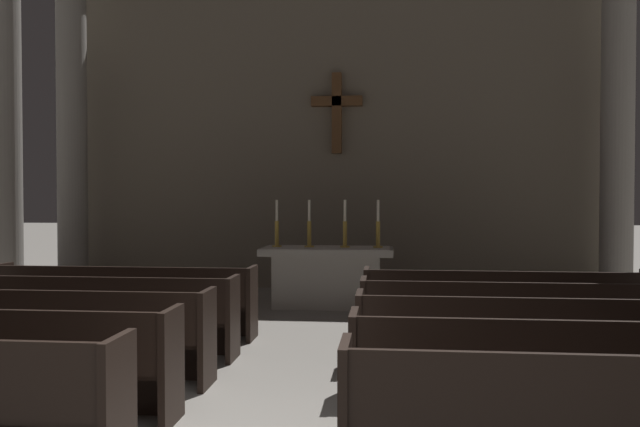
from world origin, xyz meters
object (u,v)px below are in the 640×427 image
(column_left_fourth, at_px, (72,142))
(candlestick_inner_left, at_px, (309,232))
(pew_right_row_1, at_px, (632,426))
(pew_right_row_5, at_px, (505,307))
(pew_left_row_3, at_px, (38,334))
(candlestick_outer_right, at_px, (378,232))
(pew_right_row_4, at_px, (522,324))
(pew_left_row_4, at_px, (87,315))
(column_left_third, at_px, (3,130))
(column_right_fourth, at_px, (617,137))
(candlestick_outer_left, at_px, (277,231))
(pew_right_row_3, at_px, (546,346))
(pew_right_row_2, at_px, (580,378))
(altar, at_px, (327,276))
(candlestick_inner_right, at_px, (345,232))
(pew_left_row_5, at_px, (124,301))

(column_left_fourth, bearing_deg, candlestick_inner_left, -14.17)
(pew_right_row_1, xyz_separation_m, pew_right_row_5, (0.00, 4.23, 0.00))
(pew_left_row_3, distance_m, candlestick_outer_right, 5.80)
(pew_right_row_4, xyz_separation_m, candlestick_inner_left, (-2.76, 3.63, 0.79))
(pew_left_row_4, xyz_separation_m, pew_right_row_5, (4.92, 1.06, 0.00))
(pew_right_row_4, xyz_separation_m, column_left_third, (-7.51, 2.56, 2.43))
(pew_right_row_5, xyz_separation_m, candlestick_inner_left, (-2.76, 2.58, 0.79))
(column_right_fourth, bearing_deg, candlestick_inner_left, -167.37)
(pew_right_row_4, bearing_deg, candlestick_outer_left, 132.35)
(pew_right_row_1, distance_m, pew_right_row_3, 2.12)
(pew_left_row_4, height_order, pew_right_row_3, same)
(pew_right_row_2, height_order, altar, altar)
(pew_right_row_5, height_order, column_left_third, column_left_third)
(pew_left_row_4, relative_size, pew_right_row_4, 1.00)
(pew_right_row_2, bearing_deg, candlestick_outer_left, 119.94)
(candlestick_outer_left, distance_m, candlestick_inner_right, 1.15)
(pew_right_row_2, bearing_deg, candlestick_inner_left, 115.66)
(candlestick_inner_right, bearing_deg, pew_left_row_5, -137.00)
(pew_right_row_4, relative_size, column_right_fourth, 0.58)
(pew_right_row_1, height_order, pew_right_row_5, same)
(pew_left_row_5, relative_size, pew_right_row_2, 1.00)
(pew_right_row_2, bearing_deg, candlestick_outer_right, 105.66)
(pew_left_row_5, height_order, pew_right_row_2, same)
(pew_right_row_1, distance_m, pew_right_row_4, 3.17)
(pew_right_row_5, distance_m, column_left_fourth, 8.75)
(pew_right_row_5, distance_m, column_left_third, 8.04)
(candlestick_outer_left, relative_size, candlestick_inner_left, 1.00)
(pew_right_row_4, xyz_separation_m, column_right_fourth, (2.59, 4.83, 2.43))
(pew_right_row_3, bearing_deg, pew_right_row_4, 90.00)
(pew_right_row_4, height_order, candlestick_inner_right, candlestick_inner_right)
(candlestick_inner_left, height_order, candlestick_outer_right, same)
(column_right_fourth, height_order, candlestick_inner_right, column_right_fourth)
(pew_right_row_3, bearing_deg, column_right_fourth, 66.28)
(column_left_fourth, xyz_separation_m, candlestick_outer_right, (5.90, -1.20, -1.64))
(pew_left_row_3, bearing_deg, candlestick_inner_left, 65.26)
(altar, bearing_deg, column_left_fourth, 166.64)
(pew_right_row_3, bearing_deg, candlestick_outer_right, 108.96)
(altar, distance_m, candlestick_inner_left, 0.80)
(column_left_fourth, bearing_deg, pew_left_row_5, -55.57)
(pew_left_row_3, height_order, candlestick_inner_left, candlestick_inner_left)
(pew_left_row_4, xyz_separation_m, column_left_third, (-2.59, 2.56, 2.43))
(candlestick_outer_left, bearing_deg, pew_right_row_3, -54.78)
(pew_left_row_3, distance_m, altar, 5.30)
(candlestick_outer_left, relative_size, candlestick_inner_right, 1.00)
(pew_left_row_3, distance_m, pew_right_row_5, 5.36)
(column_left_third, bearing_deg, candlestick_outer_right, 10.35)
(pew_right_row_1, xyz_separation_m, column_left_third, (-7.51, 5.73, 2.43))
(column_left_fourth, bearing_deg, pew_right_row_2, -42.77)
(candlestick_inner_left, bearing_deg, column_right_fourth, 12.63)
(pew_right_row_1, distance_m, candlestick_outer_left, 7.61)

